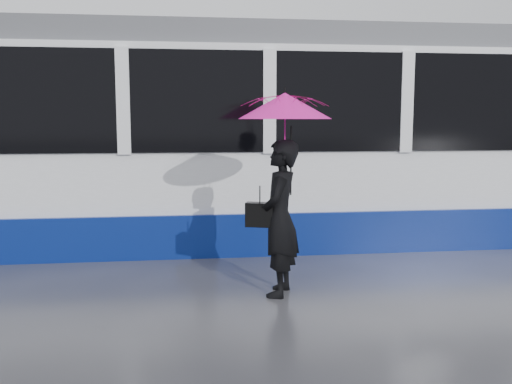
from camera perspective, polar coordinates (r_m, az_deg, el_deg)
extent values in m
plane|color=#2C2D32|center=(7.04, 1.51, -8.88)|extent=(90.00, 90.00, 0.00)
cube|color=#3F3D38|center=(8.74, -0.29, -5.59)|extent=(34.00, 0.07, 0.02)
cube|color=#3F3D38|center=(10.14, -1.30, -3.78)|extent=(34.00, 0.07, 0.02)
cube|color=white|center=(9.47, -21.37, 4.17)|extent=(24.00, 2.40, 2.95)
cube|color=navy|center=(9.60, -21.04, -3.09)|extent=(24.00, 2.56, 0.62)
cube|color=black|center=(9.46, -21.57, 8.25)|extent=(23.00, 2.48, 1.40)
cube|color=#515358|center=(9.53, -21.85, 14.12)|extent=(23.60, 2.20, 0.35)
imported|color=black|center=(6.33, 2.39, -2.64)|extent=(0.60, 0.73, 1.74)
imported|color=#DE1266|center=(6.24, 2.89, 6.11)|extent=(1.20, 1.22, 0.87)
cone|color=#DE1266|center=(6.24, 2.91, 8.60)|extent=(1.29, 1.29, 0.28)
cylinder|color=black|center=(6.25, 2.91, 10.10)|extent=(0.01, 0.01, 0.07)
cylinder|color=black|center=(6.29, 3.52, 3.14)|extent=(0.02, 0.02, 0.76)
cube|color=black|center=(6.31, 0.39, -2.28)|extent=(0.34, 0.23, 0.27)
cylinder|color=black|center=(6.27, 0.39, -0.26)|extent=(0.01, 0.01, 0.18)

